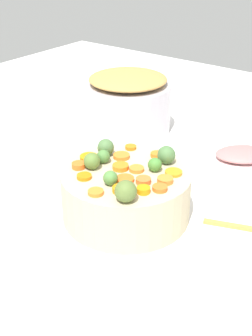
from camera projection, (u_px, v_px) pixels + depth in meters
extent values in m
cube|color=white|center=(125.00, 229.00, 0.99)|extent=(2.40, 2.40, 0.02)
cylinder|color=#C4B38D|center=(126.00, 194.00, 0.99)|extent=(0.27, 0.27, 0.11)
cylinder|color=#BAB5BF|center=(128.00, 108.00, 1.40)|extent=(0.26, 0.26, 0.14)
ellipsoid|color=#B78A49|center=(128.00, 79.00, 1.36)|extent=(0.23, 0.23, 0.03)
cylinder|color=orange|center=(157.00, 155.00, 1.03)|extent=(0.04, 0.04, 0.01)
cylinder|color=orange|center=(173.00, 172.00, 0.96)|extent=(0.04, 0.04, 0.01)
cylinder|color=orange|center=(143.00, 181.00, 0.93)|extent=(0.04, 0.04, 0.01)
cylinder|color=orange|center=(131.00, 147.00, 1.06)|extent=(0.03, 0.03, 0.01)
cylinder|color=orange|center=(121.00, 167.00, 0.98)|extent=(0.04, 0.04, 0.01)
cylinder|color=orange|center=(125.00, 179.00, 0.94)|extent=(0.04, 0.04, 0.01)
cylinder|color=orange|center=(84.00, 177.00, 0.94)|extent=(0.04, 0.04, 0.01)
cylinder|color=orange|center=(137.00, 169.00, 0.97)|extent=(0.04, 0.04, 0.01)
cylinder|color=orange|center=(121.00, 156.00, 1.02)|extent=(0.05, 0.05, 0.01)
cylinder|color=orange|center=(120.00, 189.00, 0.90)|extent=(0.04, 0.04, 0.01)
cylinder|color=orange|center=(165.00, 180.00, 0.93)|extent=(0.05, 0.05, 0.01)
cylinder|color=orange|center=(96.00, 192.00, 0.89)|extent=(0.04, 0.04, 0.01)
cylinder|color=orange|center=(89.00, 158.00, 1.01)|extent=(0.04, 0.04, 0.01)
cylinder|color=orange|center=(79.00, 165.00, 0.98)|extent=(0.04, 0.04, 0.01)
cylinder|color=orange|center=(143.00, 190.00, 0.89)|extent=(0.03, 0.03, 0.01)
cylinder|color=orange|center=(160.00, 188.00, 0.90)|extent=(0.03, 0.03, 0.01)
sphere|color=#4F813C|center=(110.00, 178.00, 0.92)|extent=(0.03, 0.03, 0.03)
sphere|color=#497B39|center=(103.00, 156.00, 1.00)|extent=(0.03, 0.03, 0.03)
sphere|color=#4C733F|center=(106.00, 147.00, 1.03)|extent=(0.04, 0.04, 0.04)
sphere|color=#458433|center=(155.00, 165.00, 0.97)|extent=(0.03, 0.03, 0.03)
sphere|color=#4A743F|center=(166.00, 155.00, 0.99)|extent=(0.04, 0.04, 0.04)
sphere|color=#577733|center=(93.00, 160.00, 0.98)|extent=(0.04, 0.04, 0.04)
sphere|color=#597033|center=(126.00, 191.00, 0.86)|extent=(0.04, 0.04, 0.04)
cylinder|color=white|center=(241.00, 158.00, 1.25)|extent=(0.24, 0.24, 0.01)
ellipsoid|color=#CC7270|center=(244.00, 154.00, 1.23)|extent=(0.18, 0.18, 0.03)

